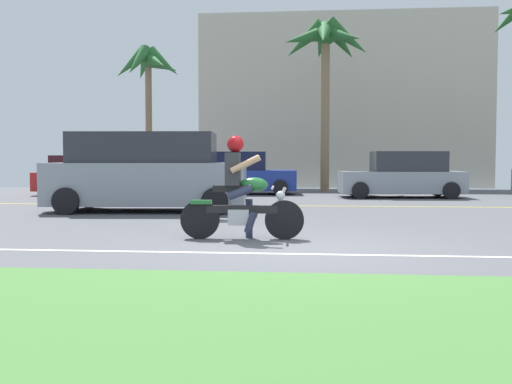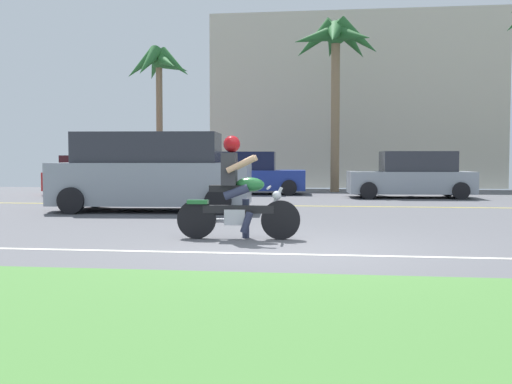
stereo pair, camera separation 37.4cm
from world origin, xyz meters
TOP-DOWN VIEW (x-y plane):
  - ground at (0.00, 3.00)m, footprint 56.00×30.00m
  - grass_median at (0.00, -4.10)m, footprint 56.00×3.80m
  - lane_line_near at (0.00, -0.49)m, footprint 50.40×0.12m
  - lane_line_far at (0.00, 8.21)m, footprint 50.40×0.12m
  - motorcyclist at (-0.95, 1.03)m, footprint 2.03×0.66m
  - suv_nearby at (-3.98, 6.13)m, footprint 5.17×2.52m
  - parked_car_0 at (-7.79, 12.74)m, footprint 4.18×2.09m
  - parked_car_1 at (-2.66, 13.76)m, footprint 4.26×2.08m
  - parked_car_2 at (3.17, 12.32)m, footprint 4.20×2.11m
  - palm_tree_0 at (0.61, 15.61)m, footprint 3.65×3.75m
  - palm_tree_1 at (-6.53, 15.70)m, footprint 2.95×2.84m
  - building_far at (1.46, 21.00)m, footprint 13.20×4.00m

SIDE VIEW (x-z plane):
  - ground at x=0.00m, z-range -0.04..0.00m
  - lane_line_near at x=0.00m, z-range 0.00..0.01m
  - lane_line_far at x=0.00m, z-range 0.00..0.01m
  - grass_median at x=0.00m, z-range 0.00..0.06m
  - parked_car_0 at x=-7.79m, z-range -0.04..1.39m
  - motorcyclist at x=-0.95m, z-range -0.13..1.57m
  - parked_car_2 at x=3.17m, z-range -0.05..1.51m
  - parked_car_1 at x=-2.66m, z-range -0.05..1.52m
  - suv_nearby at x=-3.98m, z-range -0.03..1.94m
  - building_far at x=1.46m, z-range 0.00..7.90m
  - palm_tree_1 at x=-6.53m, z-range 1.96..7.84m
  - palm_tree_0 at x=0.61m, z-range 2.31..9.16m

